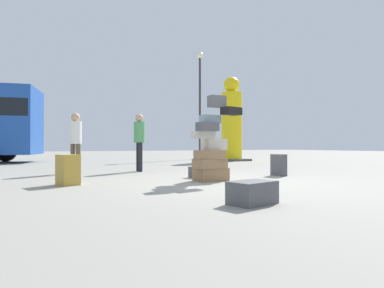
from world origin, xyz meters
TOP-DOWN VIEW (x-y plane):
  - ground_plane at (0.00, 0.00)m, footprint 80.00×80.00m
  - suitcase_tower at (-0.13, 0.25)m, footprint 0.95×0.69m
  - suitcase_charcoal_right_side at (0.19, 1.04)m, footprint 0.82×0.55m
  - suitcase_charcoal_white_trunk at (1.85, 0.47)m, footprint 0.23×0.38m
  - suitcase_charcoal_foreground_far at (-1.02, -2.17)m, footprint 0.64×0.48m
  - suitcase_tan_behind_tower at (-2.77, 0.90)m, footprint 0.41×0.47m
  - person_bearded_onlooker at (-2.30, 3.42)m, footprint 0.30×0.31m
  - person_tourist_with_camera at (-0.65, 3.22)m, footprint 0.30×0.34m
  - yellow_dummy_statue at (5.30, 7.38)m, footprint 1.36×1.36m
  - lamp_post at (5.00, 9.95)m, footprint 0.36×0.36m

SIDE VIEW (x-z plane):
  - ground_plane at x=0.00m, z-range 0.00..0.00m
  - suitcase_charcoal_right_side at x=0.19m, z-range 0.00..0.24m
  - suitcase_charcoal_foreground_far at x=-1.02m, z-range 0.00..0.28m
  - suitcase_charcoal_white_trunk at x=1.85m, z-range 0.00..0.51m
  - suitcase_tan_behind_tower at x=-2.77m, z-range 0.00..0.55m
  - suitcase_tower at x=-0.13m, z-range -0.22..1.48m
  - person_bearded_onlooker at x=-2.30m, z-range 0.15..1.70m
  - person_tourist_with_camera at x=-0.65m, z-range 0.15..1.74m
  - yellow_dummy_statue at x=5.30m, z-range -0.22..3.78m
  - lamp_post at x=5.00m, z-range 0.92..6.73m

